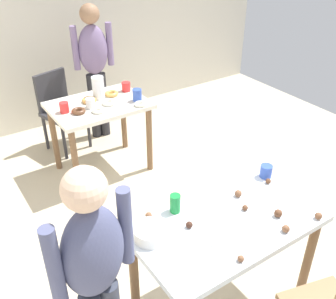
{
  "coord_description": "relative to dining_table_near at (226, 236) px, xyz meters",
  "views": [
    {
      "loc": [
        -1.31,
        -1.4,
        2.34
      ],
      "look_at": [
        0.0,
        0.56,
        0.9
      ],
      "focal_mm": 41.96,
      "sensor_mm": 36.0,
      "label": 1
    }
  ],
  "objects": [
    {
      "name": "donut_far_4",
      "position": [
        0.16,
        1.9,
        0.14
      ],
      "size": [
        0.13,
        0.13,
        0.04
      ],
      "primitive_type": "torus",
      "color": "white",
      "rests_on": "dining_table_far"
    },
    {
      "name": "donut_far_5",
      "position": [
        0.02,
        2.05,
        0.14
      ],
      "size": [
        0.14,
        0.14,
        0.04
      ],
      "primitive_type": "torus",
      "color": "gold",
      "rests_on": "dining_table_far"
    },
    {
      "name": "cup_far_2",
      "position": [
        0.45,
        2.09,
        0.16
      ],
      "size": [
        0.09,
        0.09,
        0.09
      ],
      "primitive_type": "cylinder",
      "color": "red",
      "rests_on": "dining_table_far"
    },
    {
      "name": "cup_far_0",
      "position": [
        -0.02,
        1.92,
        0.16
      ],
      "size": [
        0.09,
        0.09,
        0.09
      ],
      "primitive_type": "cylinder",
      "color": "white",
      "rests_on": "dining_table_far"
    },
    {
      "name": "chair_far_table",
      "position": [
        -0.09,
        2.66,
        -0.14
      ],
      "size": [
        0.5,
        0.5,
        0.87
      ],
      "color": "#2D2D33",
      "rests_on": "ground_plane"
    },
    {
      "name": "cup_far_1",
      "position": [
        0.43,
        1.82,
        0.18
      ],
      "size": [
        0.09,
        0.09,
        0.12
      ],
      "primitive_type": "cylinder",
      "color": "#3351B2",
      "rests_on": "dining_table_far"
    },
    {
      "name": "cake_ball_5",
      "position": [
        0.47,
        -0.28,
        0.14
      ],
      "size": [
        0.04,
        0.04,
        0.04
      ],
      "primitive_type": "sphere",
      "color": "brown",
      "rests_on": "dining_table_near"
    },
    {
      "name": "mixing_bowl",
      "position": [
        -0.45,
        0.15,
        0.15
      ],
      "size": [
        0.2,
        0.2,
        0.07
      ],
      "primitive_type": "cylinder",
      "color": "white",
      "rests_on": "dining_table_near"
    },
    {
      "name": "cup_near_0",
      "position": [
        0.53,
        0.21,
        0.16
      ],
      "size": [
        0.08,
        0.08,
        0.09
      ],
      "primitive_type": "cylinder",
      "color": "#3351B2",
      "rests_on": "dining_table_near"
    },
    {
      "name": "donut_far_0",
      "position": [
        0.39,
        1.7,
        0.13
      ],
      "size": [
        0.12,
        0.12,
        0.03
      ],
      "primitive_type": "torus",
      "color": "white",
      "rests_on": "dining_table_far"
    },
    {
      "name": "donut_far_2",
      "position": [
        0.0,
        1.8,
        0.13
      ],
      "size": [
        0.12,
        0.12,
        0.04
      ],
      "primitive_type": "torus",
      "color": "white",
      "rests_on": "dining_table_far"
    },
    {
      "name": "wall_back",
      "position": [
        0.02,
        3.32,
        0.67
      ],
      "size": [
        6.4,
        0.1,
        2.6
      ],
      "primitive_type": "cube",
      "color": "beige",
      "rests_on": "ground_plane"
    },
    {
      "name": "ground_plane",
      "position": [
        0.02,
        0.12,
        -0.63
      ],
      "size": [
        6.4,
        6.4,
        0.0
      ],
      "primitive_type": "plane",
      "color": "beige"
    },
    {
      "name": "donut_far_1",
      "position": [
        0.28,
        2.07,
        0.14
      ],
      "size": [
        0.14,
        0.14,
        0.04
      ],
      "primitive_type": "torus",
      "color": "gold",
      "rests_on": "dining_table_far"
    },
    {
      "name": "cup_far_3",
      "position": [
        -0.26,
        1.97,
        0.16
      ],
      "size": [
        0.09,
        0.09,
        0.1
      ],
      "primitive_type": "cylinder",
      "color": "red",
      "rests_on": "dining_table_far"
    },
    {
      "name": "pitcher_far",
      "position": [
        0.14,
        2.08,
        0.23
      ],
      "size": [
        0.12,
        0.12,
        0.22
      ],
      "primitive_type": "cylinder",
      "color": "white",
      "rests_on": "dining_table_far"
    },
    {
      "name": "cake_ball_6",
      "position": [
        -0.15,
        -0.27,
        0.13
      ],
      "size": [
        0.04,
        0.04,
        0.04
      ],
      "primitive_type": "sphere",
      "color": "brown",
      "rests_on": "dining_table_near"
    },
    {
      "name": "cake_ball_8",
      "position": [
        0.22,
        -0.25,
        0.14
      ],
      "size": [
        0.05,
        0.05,
        0.05
      ],
      "primitive_type": "sphere",
      "color": "brown",
      "rests_on": "dining_table_near"
    },
    {
      "name": "dining_table_near",
      "position": [
        0.0,
        0.0,
        0.0
      ],
      "size": [
        1.15,
        0.64,
        0.75
      ],
      "color": "silver",
      "rests_on": "ground_plane"
    },
    {
      "name": "cake_ball_7",
      "position": [
        0.48,
        0.14,
        0.13
      ],
      "size": [
        0.04,
        0.04,
        0.04
      ],
      "primitive_type": "sphere",
      "color": "brown",
      "rests_on": "dining_table_near"
    },
    {
      "name": "donut_far_3",
      "position": [
        -0.16,
        1.88,
        0.14
      ],
      "size": [
        0.13,
        0.13,
        0.04
      ],
      "primitive_type": "torus",
      "color": "brown",
      "rests_on": "dining_table_far"
    },
    {
      "name": "person_girl_near",
      "position": [
        -0.86,
        -0.01,
        0.24
      ],
      "size": [
        0.46,
        0.25,
        1.46
      ],
      "color": "#383D4C",
      "rests_on": "ground_plane"
    },
    {
      "name": "cake_ball_1",
      "position": [
        -0.38,
        0.29,
        0.14
      ],
      "size": [
        0.04,
        0.04,
        0.04
      ],
      "primitive_type": "sphere",
      "color": "brown",
      "rests_on": "dining_table_near"
    },
    {
      "name": "fork_near",
      "position": [
        -0.13,
        -0.1,
        0.12
      ],
      "size": [
        0.17,
        0.02,
        0.01
      ],
      "primitive_type": "cube",
      "color": "silver",
      "rests_on": "dining_table_near"
    },
    {
      "name": "cake_ball_3",
      "position": [
        0.16,
        0.02,
        0.13
      ],
      "size": [
        0.04,
        0.04,
        0.04
      ],
      "primitive_type": "sphere",
      "color": "brown",
      "rests_on": "dining_table_near"
    },
    {
      "name": "dining_table_far",
      "position": [
        0.08,
        1.97,
        -0.01
      ],
      "size": [
        0.91,
        0.67,
        0.75
      ],
      "color": "silver",
      "rests_on": "ground_plane"
    },
    {
      "name": "cake_ball_0",
      "position": [
        -0.22,
        0.09,
        0.14
      ],
      "size": [
        0.04,
        0.04,
        0.04
      ],
      "primitive_type": "sphere",
      "color": "#3D2319",
      "rests_on": "dining_table_near"
    },
    {
      "name": "soda_can",
      "position": [
        -0.21,
        0.26,
        0.18
      ],
      "size": [
        0.07,
        0.07,
        0.12
      ],
      "primitive_type": "cylinder",
      "color": "#198438",
      "rests_on": "dining_table_near"
    },
    {
      "name": "person_adult_far",
      "position": [
        0.37,
        2.66,
        0.29
      ],
      "size": [
        0.46,
        0.25,
        1.53
      ],
      "color": "#28282D",
      "rests_on": "ground_plane"
    },
    {
      "name": "cake_ball_2",
      "position": [
        0.28,
        -0.13,
        0.14
      ],
      "size": [
        0.05,
        0.05,
        0.05
      ],
      "primitive_type": "sphere",
      "color": "brown",
      "rests_on": "dining_table_near"
    },
    {
      "name": "cake_ball_4",
      "position": [
        0.22,
        0.15,
        0.14
      ],
      "size": [
        0.05,
        0.05,
        0.05
      ],
      "primitive_type": "sphere",
      "color": "brown",
      "rests_on": "dining_table_near"
    }
  ]
}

